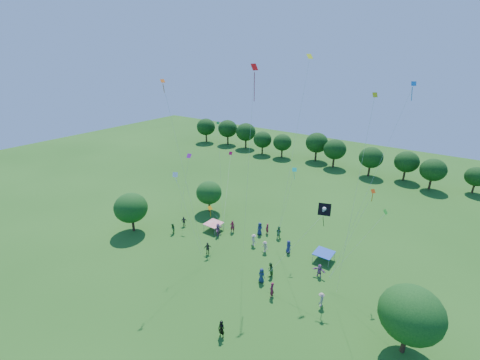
% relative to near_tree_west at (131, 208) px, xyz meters
% --- Properties ---
extents(ground, '(160.00, 160.00, 0.00)m').
position_rel_near_tree_west_xyz_m(ground, '(17.05, -11.73, -3.65)').
color(ground, '#2A611C').
extents(near_tree_west, '(4.60, 4.60, 5.72)m').
position_rel_near_tree_west_xyz_m(near_tree_west, '(0.00, 0.00, 0.00)').
color(near_tree_west, '#422B19').
rests_on(near_tree_west, ground).
extents(near_tree_north, '(4.02, 4.02, 5.08)m').
position_rel_near_tree_west_xyz_m(near_tree_north, '(4.88, 10.94, -0.38)').
color(near_tree_north, '#422B19').
rests_on(near_tree_north, ground).
extents(near_tree_east, '(5.09, 5.09, 6.38)m').
position_rel_near_tree_west_xyz_m(near_tree_east, '(35.25, 0.53, 0.43)').
color(near_tree_east, '#422B19').
rests_on(near_tree_east, ground).
extents(treeline, '(88.01, 8.77, 6.77)m').
position_rel_near_tree_west_xyz_m(treeline, '(15.32, 43.69, 0.45)').
color(treeline, '#422B19').
rests_on(treeline, ground).
extents(tent_red_stripe, '(2.20, 2.20, 1.10)m').
position_rel_near_tree_west_xyz_m(tent_red_stripe, '(9.20, 6.79, -2.61)').
color(tent_red_stripe, red).
rests_on(tent_red_stripe, ground).
extents(tent_blue, '(2.20, 2.20, 1.10)m').
position_rel_near_tree_west_xyz_m(tent_blue, '(24.82, 9.00, -2.61)').
color(tent_blue, '#1940A5').
rests_on(tent_blue, ground).
extents(man_in_black, '(0.68, 0.46, 1.78)m').
position_rel_near_tree_west_xyz_m(man_in_black, '(21.77, -7.22, -2.76)').
color(man_in_black, black).
rests_on(man_in_black, ground).
extents(crowd_person_0, '(0.75, 1.01, 1.83)m').
position_rel_near_tree_west_xyz_m(crowd_person_0, '(15.23, 9.58, -2.73)').
color(crowd_person_0, navy).
rests_on(crowd_person_0, ground).
extents(crowd_person_1, '(0.79, 0.70, 1.78)m').
position_rel_near_tree_west_xyz_m(crowd_person_1, '(11.71, 7.92, -2.76)').
color(crowd_person_1, maroon).
rests_on(crowd_person_1, ground).
extents(crowd_person_2, '(0.85, 0.79, 1.54)m').
position_rel_near_tree_west_xyz_m(crowd_person_2, '(5.15, 2.70, -2.88)').
color(crowd_person_2, '#2B5C27').
rests_on(crowd_person_2, ground).
extents(crowd_person_3, '(1.10, 0.71, 1.56)m').
position_rel_near_tree_west_xyz_m(crowd_person_3, '(18.04, 6.33, -2.87)').
color(crowd_person_3, '#A59184').
rests_on(crowd_person_3, ground).
extents(crowd_person_4, '(0.97, 1.01, 1.64)m').
position_rel_near_tree_west_xyz_m(crowd_person_4, '(12.39, 1.82, -2.82)').
color(crowd_person_4, '#37332C').
rests_on(crowd_person_4, ground).
extents(crowd_person_5, '(1.49, 0.58, 1.58)m').
position_rel_near_tree_west_xyz_m(crowd_person_5, '(25.57, 5.79, -2.86)').
color(crowd_person_5, '#8B5188').
rests_on(crowd_person_5, ground).
extents(crowd_person_6, '(0.91, 0.55, 1.75)m').
position_rel_near_tree_west_xyz_m(crowd_person_6, '(20.74, 1.17, -2.77)').
color(crowd_person_6, '#1A2A4D').
rests_on(crowd_person_6, ground).
extents(crowd_person_7, '(0.45, 0.68, 1.76)m').
position_rel_near_tree_west_xyz_m(crowd_person_7, '(22.83, -0.18, -2.76)').
color(crowd_person_7, maroon).
rests_on(crowd_person_7, ground).
extents(crowd_person_8, '(0.94, 0.61, 1.77)m').
position_rel_near_tree_west_xyz_m(crowd_person_8, '(17.83, 10.31, -2.76)').
color(crowd_person_8, '#265934').
rests_on(crowd_person_8, ground).
extents(crowd_person_9, '(0.50, 1.05, 1.58)m').
position_rel_near_tree_west_xyz_m(crowd_person_9, '(27.52, 1.52, -2.86)').
color(crowd_person_9, '#A89486').
rests_on(crowd_person_9, ground).
extents(crowd_person_10, '(0.94, 0.89, 1.52)m').
position_rel_near_tree_west_xyz_m(crowd_person_10, '(4.91, 5.15, -2.88)').
color(crowd_person_10, '#443D36').
rests_on(crowd_person_10, ground).
extents(crowd_person_11, '(0.97, 1.78, 1.81)m').
position_rel_near_tree_west_xyz_m(crowd_person_11, '(10.62, 6.07, -2.74)').
color(crowd_person_11, '#975882').
rests_on(crowd_person_11, ground).
extents(crowd_person_12, '(0.96, 0.83, 1.71)m').
position_rel_near_tree_west_xyz_m(crowd_person_12, '(20.52, 7.98, -2.79)').
color(crowd_person_12, navy).
rests_on(crowd_person_12, ground).
extents(crowd_person_13, '(0.70, 0.61, 1.58)m').
position_rel_near_tree_west_xyz_m(crowd_person_13, '(16.01, 10.31, -2.86)').
color(crowd_person_13, maroon).
rests_on(crowd_person_13, ground).
extents(crowd_person_14, '(0.56, 0.91, 1.75)m').
position_rel_near_tree_west_xyz_m(crowd_person_14, '(21.01, 2.61, -2.77)').
color(crowd_person_14, '#2A5625').
rests_on(crowd_person_14, ground).
extents(crowd_person_15, '(1.18, 0.92, 1.65)m').
position_rel_near_tree_west_xyz_m(crowd_person_15, '(16.05, 6.79, -2.82)').
color(crowd_person_15, '#C2AA9B').
rests_on(crowd_person_15, ground).
extents(pirate_kite, '(5.29, 3.75, 8.59)m').
position_rel_near_tree_west_xyz_m(pirate_kite, '(25.94, 3.95, 5.63)').
color(pirate_kite, black).
extents(red_high_kite, '(0.53, 1.97, 21.42)m').
position_rel_near_tree_west_xyz_m(red_high_kite, '(17.07, 4.42, 15.00)').
color(red_high_kite, red).
extents(small_kite_0, '(2.48, 3.56, 9.68)m').
position_rel_near_tree_west_xyz_m(small_kite_0, '(28.99, 7.29, 5.18)').
color(small_kite_0, '#DF450D').
extents(small_kite_1, '(3.93, 0.99, 19.93)m').
position_rel_near_tree_west_xyz_m(small_kite_1, '(10.66, -0.55, 11.57)').
color(small_kite_1, '#F05C0C').
extents(small_kite_2, '(1.94, 2.60, 22.32)m').
position_rel_near_tree_west_xyz_m(small_kite_2, '(20.09, 9.79, 14.59)').
color(small_kite_2, '#E5FA16').
extents(small_kite_3, '(3.99, 3.88, 7.69)m').
position_rel_near_tree_west_xyz_m(small_kite_3, '(30.20, 7.63, 3.81)').
color(small_kite_3, '#249A1C').
extents(small_kite_4, '(4.03, 5.12, 20.05)m').
position_rel_near_tree_west_xyz_m(small_kite_4, '(29.94, 8.00, 11.74)').
color(small_kite_4, blue).
extents(small_kite_5, '(1.46, 1.68, 8.98)m').
position_rel_near_tree_west_xyz_m(small_kite_5, '(4.06, 7.58, 5.30)').
color(small_kite_5, purple).
extents(small_kite_6, '(3.19, 0.81, 10.03)m').
position_rel_near_tree_west_xyz_m(small_kite_6, '(10.77, -0.68, 5.82)').
color(small_kite_6, white).
extents(small_kite_7, '(1.53, 1.53, 9.77)m').
position_rel_near_tree_west_xyz_m(small_kite_7, '(19.97, 8.79, 5.51)').
color(small_kite_7, '#0DCAA1').
extents(small_kite_8, '(4.79, 7.91, 7.61)m').
position_rel_near_tree_west_xyz_m(small_kite_8, '(6.44, 14.31, 3.60)').
color(small_kite_8, '#BB0B3F').
extents(small_kite_9, '(1.72, 2.86, 4.56)m').
position_rel_near_tree_west_xyz_m(small_kite_9, '(11.83, 3.58, 1.46)').
color(small_kite_9, orange).
extents(small_kite_10, '(0.99, 0.58, 19.54)m').
position_rel_near_tree_west_xyz_m(small_kite_10, '(29.06, 3.06, 10.66)').
color(small_kite_10, '#D0CA12').
extents(small_kite_11, '(1.02, 0.60, 14.15)m').
position_rel_near_tree_west_xyz_m(small_kite_11, '(9.66, 7.96, 7.16)').
color(small_kite_11, '#198A31').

